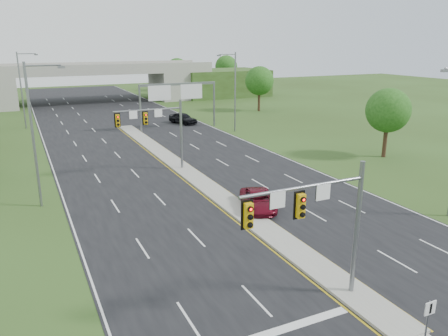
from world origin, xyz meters
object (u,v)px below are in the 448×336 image
Objects in this scene: keep_right_sign at (429,316)px; car_far_c at (183,118)px; sign_gantry at (177,93)px; overpass at (91,86)px; car_far_a at (258,200)px; signal_mast_near at (322,215)px; signal_mast_far at (159,125)px.

car_far_c is (8.82, 53.30, -0.64)m from keep_right_sign.
keep_right_sign is at bearing -121.01° from car_far_c.
sign_gantry is 0.14× the size of overpass.
sign_gantry is 2.29× the size of car_far_c.
car_far_a is (1.50, 16.75, -0.80)m from keep_right_sign.
car_far_c is at bearing 80.60° from keep_right_sign.
overpass reaches higher than car_far_a.
car_far_c is (2.14, 3.85, -4.36)m from sign_gantry.
car_far_a is at bearing -122.94° from car_far_c.
car_far_a is at bearing 84.88° from keep_right_sign.
signal_mast_near is 13.47m from car_far_a.
car_far_a is at bearing -88.73° from overpass.
signal_mast_far reaches higher than car_far_a.
overpass is (2.26, 55.07, -1.17)m from signal_mast_far.
signal_mast_near is 25.00m from signal_mast_far.
sign_gantry is 2.30× the size of car_far_a.
signal_mast_near is at bearing -101.25° from sign_gantry.
car_far_a is at bearing -73.49° from signal_mast_far.
sign_gantry is at bearing 82.30° from keep_right_sign.
sign_gantry is (8.95, 44.99, 0.51)m from signal_mast_near.
signal_mast_far is at bearing 90.00° from signal_mast_near.
signal_mast_near is at bearing -91.62° from overpass.
signal_mast_near is 3.18× the size of keep_right_sign.
overpass reaches higher than sign_gantry.
signal_mast_near is 1.39× the size of car_far_a.
car_far_a is at bearing 72.99° from signal_mast_near.
overpass reaches higher than signal_mast_far.
overpass is at bearing 84.17° from car_far_c.
signal_mast_far reaches higher than car_far_c.
sign_gantry is at bearing 65.89° from signal_mast_far.
signal_mast_far is (0.00, 25.00, 0.00)m from signal_mast_near.
signal_mast_near is 0.60× the size of sign_gantry.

